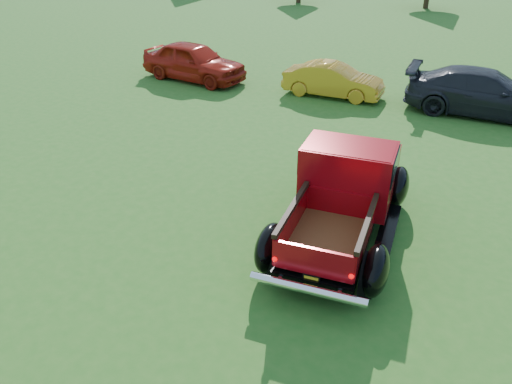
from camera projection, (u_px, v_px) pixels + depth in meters
ground at (234, 230)px, 10.48m from camera, size 120.00×120.00×0.00m
pickup_truck at (346, 189)px, 10.19m from camera, size 2.96×5.24×1.86m
show_car_red at (194, 61)px, 19.69m from camera, size 4.41×1.99×1.47m
show_car_yellow at (333, 80)px, 17.94m from camera, size 3.65×1.54×1.17m
show_car_grey at (485, 93)px, 16.23m from camera, size 5.15×2.45×1.45m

